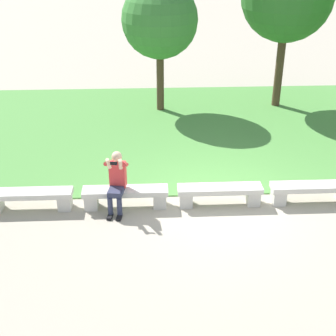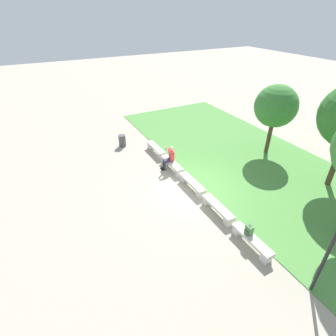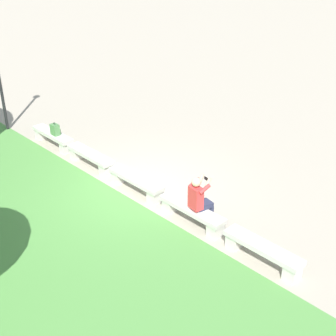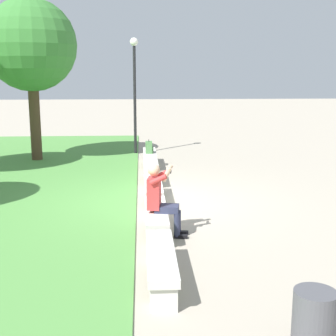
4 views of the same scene
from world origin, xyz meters
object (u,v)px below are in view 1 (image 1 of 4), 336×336
object	(u,v)px
bench_main	(29,197)
bench_near	(125,195)
bench_far	(312,190)
bench_mid	(220,193)
tree_behind_wall	(160,20)
person_photographer	(117,179)

from	to	relation	value
bench_main	bench_near	distance (m)	2.06
bench_main	bench_far	distance (m)	6.19
bench_far	bench_mid	bearing A→B (deg)	180.00
tree_behind_wall	bench_main	bearing A→B (deg)	-116.54
bench_mid	person_photographer	bearing A→B (deg)	-178.03
person_photographer	bench_far	bearing A→B (deg)	1.02
bench_far	tree_behind_wall	distance (m)	7.33
bench_main	person_photographer	world-z (taller)	person_photographer
bench_mid	tree_behind_wall	bearing A→B (deg)	100.24
bench_far	tree_behind_wall	bearing A→B (deg)	117.51
bench_mid	person_photographer	xyz separation A→B (m)	(-2.23, -0.08, 0.44)
bench_main	tree_behind_wall	distance (m)	7.27
bench_far	person_photographer	xyz separation A→B (m)	(-4.29, -0.08, 0.44)
bench_mid	bench_far	bearing A→B (deg)	0.00
bench_near	tree_behind_wall	distance (m)	6.68
bench_main	tree_behind_wall	world-z (taller)	tree_behind_wall
bench_near	bench_far	distance (m)	4.13
bench_main	bench_mid	world-z (taller)	same
bench_mid	bench_main	bearing A→B (deg)	180.00
bench_main	bench_near	bearing A→B (deg)	0.00
bench_mid	tree_behind_wall	world-z (taller)	tree_behind_wall
bench_mid	person_photographer	distance (m)	2.27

